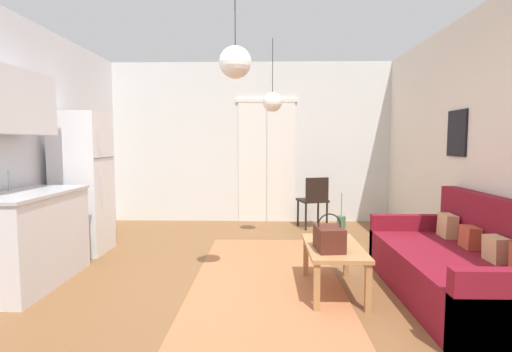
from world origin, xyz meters
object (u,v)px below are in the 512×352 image
(handbag, at_px, (329,238))
(pendant_lamp_near, at_px, (235,62))
(refrigerator, at_px, (83,183))
(coffee_table, at_px, (334,252))
(bamboo_vase, at_px, (341,228))
(pendant_lamp_far, at_px, (272,102))
(couch, at_px, (464,269))
(accent_chair, at_px, (314,199))

(handbag, height_order, pendant_lamp_near, pendant_lamp_near)
(refrigerator, bearing_deg, coffee_table, -23.25)
(pendant_lamp_near, bearing_deg, bamboo_vase, 15.07)
(handbag, xyz_separation_m, pendant_lamp_far, (-0.47, 1.88, 1.37))
(couch, bearing_deg, coffee_table, 172.34)
(bamboo_vase, bearing_deg, couch, -17.61)
(accent_chair, bearing_deg, refrigerator, 8.67)
(refrigerator, xyz_separation_m, pendant_lamp_far, (2.37, 0.47, 1.04))
(handbag, height_order, accent_chair, accent_chair)
(coffee_table, distance_m, handbag, 0.24)
(bamboo_vase, bearing_deg, handbag, -116.91)
(handbag, relative_size, pendant_lamp_near, 0.41)
(refrigerator, bearing_deg, couch, -19.19)
(bamboo_vase, xyz_separation_m, refrigerator, (-3.00, 1.07, 0.31))
(pendant_lamp_far, bearing_deg, handbag, -76.07)
(coffee_table, height_order, accent_chair, accent_chair)
(couch, xyz_separation_m, handbag, (-1.18, -0.01, 0.27))
(refrigerator, relative_size, pendant_lamp_far, 1.82)
(couch, distance_m, refrigerator, 4.29)
(handbag, relative_size, refrigerator, 0.19)
(bamboo_vase, xyz_separation_m, handbag, (-0.17, -0.33, -0.02))
(bamboo_vase, bearing_deg, pendant_lamp_far, 112.22)
(bamboo_vase, bearing_deg, refrigerator, 160.29)
(refrigerator, bearing_deg, accent_chair, 25.04)
(coffee_table, height_order, refrigerator, refrigerator)
(pendant_lamp_far, bearing_deg, bamboo_vase, -67.78)
(couch, relative_size, coffee_table, 2.10)
(bamboo_vase, distance_m, handbag, 0.37)
(couch, distance_m, handbag, 1.21)
(coffee_table, bearing_deg, bamboo_vase, 60.31)
(coffee_table, xyz_separation_m, pendant_lamp_far, (-0.53, 1.72, 1.54))
(bamboo_vase, relative_size, refrigerator, 0.26)
(couch, xyz_separation_m, bamboo_vase, (-1.01, 0.32, 0.28))
(couch, relative_size, pendant_lamp_far, 2.04)
(accent_chair, distance_m, pendant_lamp_near, 3.35)
(bamboo_vase, relative_size, handbag, 1.38)
(handbag, distance_m, pendant_lamp_near, 1.73)
(handbag, bearing_deg, pendant_lamp_far, 103.93)
(accent_chair, distance_m, pendant_lamp_far, 1.85)
(handbag, distance_m, accent_chair, 2.84)
(refrigerator, xyz_separation_m, pendant_lamp_near, (2.01, -1.34, 1.19))
(coffee_table, bearing_deg, handbag, -113.70)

